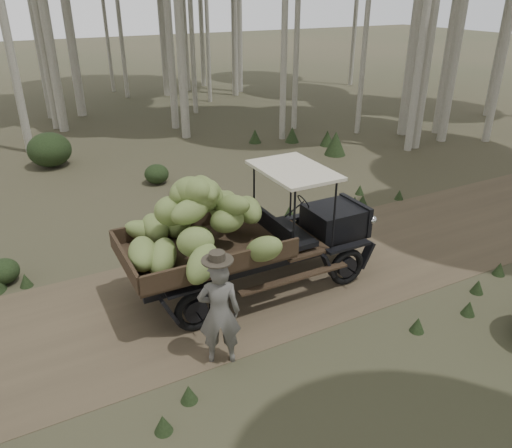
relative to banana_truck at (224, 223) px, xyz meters
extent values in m
plane|color=#473D2B|center=(0.87, 0.01, -1.58)|extent=(120.00, 120.00, 0.00)
cube|color=brown|center=(0.87, 0.01, -1.57)|extent=(70.00, 4.00, 0.01)
cube|color=black|center=(2.60, -0.03, -0.48)|extent=(1.10, 1.04, 0.60)
cube|color=black|center=(3.20, -0.04, -0.48)|extent=(0.12, 1.09, 0.68)
cube|color=black|center=(1.07, -0.03, -0.38)|extent=(0.10, 1.53, 0.60)
cube|color=#38281C|center=(-0.45, -0.02, -0.48)|extent=(3.07, 1.98, 0.09)
cube|color=#38281C|center=(-0.45, 0.96, -0.29)|extent=(3.05, 0.08, 0.35)
cube|color=#38281C|center=(-0.46, -1.00, -0.29)|extent=(3.05, 0.08, 0.35)
cube|color=#38281C|center=(-1.98, -0.01, -0.29)|extent=(0.08, 1.96, 0.35)
cube|color=beige|center=(1.54, -0.03, 0.85)|extent=(1.27, 1.86, 0.07)
cube|color=black|center=(0.69, 0.39, -0.90)|extent=(5.02, 0.14, 0.20)
cube|color=black|center=(0.69, -0.44, -0.90)|extent=(5.02, 0.14, 0.20)
torus|color=black|center=(2.39, 0.84, -1.16)|extent=(0.83, 0.15, 0.83)
torus|color=black|center=(2.38, -0.91, -1.16)|extent=(0.83, 0.15, 0.83)
torus|color=black|center=(-0.99, 0.86, -1.16)|extent=(0.83, 0.15, 0.83)
torus|color=black|center=(-1.00, -0.89, -1.16)|extent=(0.83, 0.15, 0.83)
sphere|color=beige|center=(3.29, 0.45, -0.43)|extent=(0.20, 0.20, 0.20)
sphere|color=beige|center=(3.29, -0.53, -0.43)|extent=(0.20, 0.20, 0.20)
ellipsoid|color=olive|center=(-1.15, 0.77, -0.16)|extent=(0.51, 0.87, 0.66)
ellipsoid|color=olive|center=(0.26, 0.58, 0.11)|extent=(1.00, 0.99, 0.63)
ellipsoid|color=olive|center=(0.08, -0.23, 0.45)|extent=(0.78, 0.89, 0.55)
ellipsoid|color=olive|center=(-0.66, 0.12, 0.75)|extent=(0.93, 0.81, 0.53)
ellipsoid|color=olive|center=(-0.57, 0.05, -0.18)|extent=(0.84, 0.83, 0.56)
ellipsoid|color=olive|center=(0.35, 0.41, 0.14)|extent=(0.80, 0.66, 0.47)
ellipsoid|color=olive|center=(-0.16, 0.35, 0.50)|extent=(0.64, 0.86, 0.72)
ellipsoid|color=olive|center=(-0.64, -0.04, 0.81)|extent=(0.86, 0.85, 0.54)
ellipsoid|color=olive|center=(-1.33, 0.86, -0.24)|extent=(1.00, 0.77, 0.64)
ellipsoid|color=olive|center=(-0.04, -0.24, 0.17)|extent=(0.77, 0.53, 0.54)
ellipsoid|color=olive|center=(-0.78, -0.30, 0.54)|extent=(0.90, 0.65, 0.49)
ellipsoid|color=olive|center=(-0.42, -0.13, 0.72)|extent=(0.90, 0.88, 0.59)
ellipsoid|color=olive|center=(-0.60, 0.84, -0.18)|extent=(0.98, 0.97, 0.73)
ellipsoid|color=olive|center=(-0.85, -0.66, 0.10)|extent=(0.93, 0.90, 0.65)
ellipsoid|color=olive|center=(-0.64, 0.28, 0.48)|extent=(0.82, 0.91, 0.44)
ellipsoid|color=olive|center=(-0.40, -0.07, 0.82)|extent=(0.44, 0.90, 0.47)
ellipsoid|color=olive|center=(-1.37, -0.34, -0.22)|extent=(0.93, 1.07, 0.76)
ellipsoid|color=olive|center=(0.13, 0.40, 0.22)|extent=(0.73, 0.90, 0.66)
ellipsoid|color=olive|center=(-1.00, 0.10, 0.43)|extent=(1.00, 0.89, 0.74)
ellipsoid|color=olive|center=(-0.60, -0.07, 0.81)|extent=(0.68, 1.02, 0.74)
ellipsoid|color=olive|center=(-1.67, -0.15, -0.17)|extent=(0.74, 1.05, 0.57)
ellipsoid|color=olive|center=(0.55, 0.01, 0.17)|extent=(0.58, 0.87, 0.60)
ellipsoid|color=olive|center=(-0.43, 0.14, 0.50)|extent=(0.95, 0.73, 0.62)
ellipsoid|color=olive|center=(-0.30, -0.01, 0.74)|extent=(0.67, 1.02, 0.68)
ellipsoid|color=olive|center=(-0.90, -1.05, -0.11)|extent=(1.04, 0.98, 0.82)
ellipsoid|color=olive|center=(0.30, -1.06, -0.14)|extent=(0.88, 0.99, 0.76)
imported|color=#5A5852|center=(-0.94, -1.84, -0.62)|extent=(0.82, 0.69, 1.90)
cylinder|color=#342E25|center=(-0.94, -1.84, 0.35)|extent=(0.67, 0.67, 0.03)
cylinder|color=#342E25|center=(-0.94, -1.84, 0.42)|extent=(0.33, 0.33, 0.15)
ellipsoid|color=#233319|center=(-4.01, 2.56, -1.30)|extent=(0.66, 0.66, 0.53)
cone|color=#233319|center=(7.57, 6.58, -1.13)|extent=(0.80, 0.80, 0.89)
ellipsoid|color=#233319|center=(-2.03, 10.16, -0.97)|extent=(1.48, 1.48, 1.18)
cone|color=#233319|center=(5.65, 9.40, -1.30)|extent=(0.50, 0.50, 0.55)
cone|color=#233319|center=(7.99, 7.70, -1.27)|extent=(0.55, 0.55, 0.61)
ellipsoid|color=#233319|center=(0.72, 6.79, -1.26)|extent=(0.77, 0.77, 0.62)
cone|color=#233319|center=(7.03, 8.78, -1.26)|extent=(0.56, 0.56, 0.62)
cone|color=#233319|center=(-0.43, 2.43, -1.43)|extent=(0.27, 0.27, 0.30)
cone|color=#233319|center=(3.79, -2.90, -1.43)|extent=(0.27, 0.27, 0.30)
cone|color=#233319|center=(2.22, 2.69, -1.43)|extent=(0.27, 0.27, 0.30)
cone|color=#233319|center=(-1.76, -2.47, -1.43)|extent=(0.27, 0.27, 0.30)
cone|color=#233319|center=(4.57, -2.45, -1.43)|extent=(0.27, 0.27, 0.30)
cone|color=#233319|center=(-2.30, -2.84, -1.43)|extent=(0.27, 0.27, 0.30)
cone|color=#233319|center=(6.64, 2.12, -1.43)|extent=(0.27, 0.27, 0.30)
cone|color=#233319|center=(5.58, -2.18, -1.43)|extent=(0.27, 0.27, 0.30)
cone|color=#233319|center=(2.07, 2.23, -1.43)|extent=(0.27, 0.27, 0.30)
cone|color=#233319|center=(3.15, 2.63, -1.43)|extent=(0.27, 0.27, 0.30)
cone|color=#233319|center=(5.16, 2.34, -1.43)|extent=(0.27, 0.27, 0.30)
cone|color=#233319|center=(5.44, 2.32, -1.43)|extent=(0.27, 0.27, 0.30)
cone|color=#233319|center=(-3.63, 2.18, -1.43)|extent=(0.27, 0.27, 0.30)
cone|color=#233319|center=(2.54, -2.83, -1.43)|extent=(0.27, 0.27, 0.30)
cone|color=#233319|center=(5.87, 2.98, -1.43)|extent=(0.27, 0.27, 0.30)
camera|label=1|loc=(-3.55, -7.99, 4.15)|focal=35.00mm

